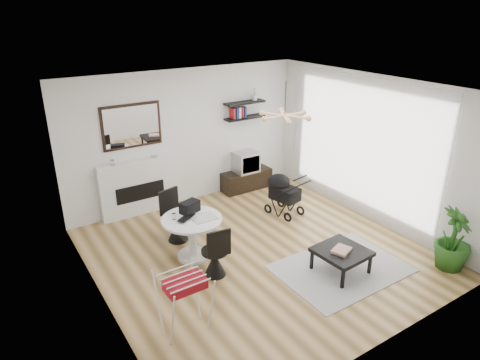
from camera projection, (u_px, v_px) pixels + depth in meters
floor at (258, 252)px, 7.09m from camera, size 5.00×5.00×0.00m
ceiling at (261, 88)px, 6.06m from camera, size 5.00×5.00×0.00m
wall_back at (187, 137)px, 8.51m from camera, size 5.00×0.00×5.00m
wall_left at (95, 217)px, 5.32m from camera, size 0.00×5.00×5.00m
wall_right at (370, 149)px, 7.83m from camera, size 0.00×5.00×5.00m
sheer_curtain at (358, 147)px, 7.93m from camera, size 0.04×3.60×2.60m
fireplace at (138, 181)px, 8.15m from camera, size 1.50×0.17×2.16m
shelf_lower at (245, 118)px, 8.97m from camera, size 0.90×0.25×0.04m
shelf_upper at (245, 103)px, 8.85m from camera, size 0.90×0.25×0.04m
pendant_lamp at (285, 116)px, 6.85m from camera, size 0.90×0.90×0.10m
tv_console at (246, 180)px, 9.44m from camera, size 1.13×0.40×0.42m
crt_tv at (246, 162)px, 9.26m from camera, size 0.50×0.44×0.44m
dining_table at (192, 232)px, 6.78m from camera, size 0.96×0.96×0.70m
laptop at (189, 219)px, 6.65m from camera, size 0.42×0.37×0.03m
black_bag at (190, 207)px, 6.86m from camera, size 0.36×0.28×0.19m
newspaper at (204, 217)px, 6.70m from camera, size 0.39×0.32×0.01m
drinking_glass at (174, 216)px, 6.64m from camera, size 0.06×0.06×0.10m
chair_far at (177, 225)px, 7.36m from camera, size 0.46×0.47×0.91m
chair_near at (215, 260)px, 6.38m from camera, size 0.41×0.42×0.84m
drying_rack at (185, 303)px, 5.20m from camera, size 0.56×0.52×0.83m
stroller at (283, 195)px, 8.28m from camera, size 0.57×0.77×0.88m
rug at (341, 268)px, 6.64m from camera, size 1.94×1.40×0.01m
coffee_table at (342, 252)px, 6.45m from camera, size 0.76×0.76×0.37m
magazines at (341, 250)px, 6.39m from camera, size 0.35×0.31×0.04m
potted_plant at (453, 239)px, 6.50m from camera, size 0.70×0.70×0.98m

